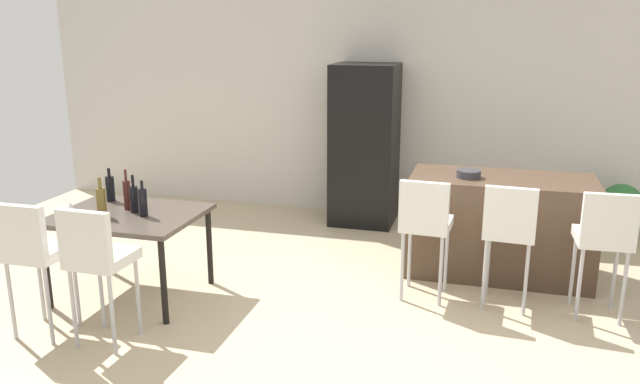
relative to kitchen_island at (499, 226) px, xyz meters
name	(u,v)px	position (x,y,z in m)	size (l,w,h in m)	color
ground_plane	(395,317)	(-0.77, -1.20, -0.46)	(10.00, 10.00, 0.00)	#C6B28E
back_wall	(437,97)	(-0.77, 1.67, 0.99)	(10.00, 0.12, 2.90)	beige
kitchen_island	(499,226)	(0.00, 0.00, 0.00)	(1.64, 0.79, 0.92)	#4C3828
bar_chair_left	(425,220)	(-0.61, -0.78, 0.24)	(0.42, 0.42, 1.05)	silver
bar_chair_middle	(510,227)	(0.06, -0.78, 0.24)	(0.43, 0.43, 1.05)	silver
bar_chair_right	(605,235)	(0.77, -0.78, 0.24)	(0.42, 0.42, 1.05)	silver
dining_table	(129,221)	(-3.01, -1.37, 0.21)	(1.18, 0.94, 0.74)	#4C4238
dining_chair_near	(33,248)	(-3.28, -2.20, 0.24)	(0.40, 0.40, 1.05)	silver
dining_chair_far	(96,255)	(-2.75, -2.20, 0.24)	(0.41, 0.41, 1.05)	silver
wine_bottle_right	(127,194)	(-3.07, -1.27, 0.41)	(0.06, 0.06, 0.35)	#471E19
wine_bottle_far	(134,199)	(-2.96, -1.34, 0.40)	(0.07, 0.07, 0.32)	black
wine_bottle_middle	(110,188)	(-3.36, -1.08, 0.40)	(0.08, 0.08, 0.30)	black
wine_bottle_near	(143,202)	(-2.83, -1.42, 0.40)	(0.07, 0.07, 0.30)	black
wine_bottle_end	(101,202)	(-3.16, -1.51, 0.41)	(0.08, 0.08, 0.33)	brown
wine_glass_left	(134,191)	(-3.09, -1.13, 0.40)	(0.07, 0.07, 0.17)	silver
wine_glass_corner	(71,208)	(-3.29, -1.72, 0.40)	(0.07, 0.07, 0.17)	silver
wine_glass_inner	(130,187)	(-3.20, -1.02, 0.40)	(0.07, 0.07, 0.17)	silver
refrigerator	(365,145)	(-1.53, 1.23, 0.46)	(0.72, 0.68, 1.84)	black
fruit_bowl	(469,174)	(-0.30, -0.09, 0.50)	(0.22, 0.22, 0.07)	#333338
potted_plant	(621,208)	(1.24, 1.22, -0.08)	(0.44, 0.44, 0.64)	#38383D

